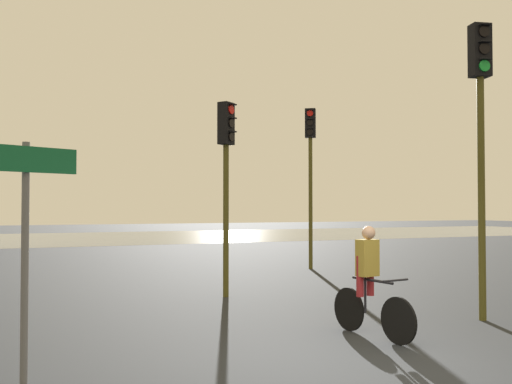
# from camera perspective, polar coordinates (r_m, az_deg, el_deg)

# --- Properties ---
(ground_plane) EXTENTS (120.00, 120.00, 0.00)m
(ground_plane) POSITION_cam_1_polar(r_m,az_deg,el_deg) (6.95, 12.97, -17.32)
(ground_plane) COLOR black
(water_strip) EXTENTS (80.00, 16.00, 0.01)m
(water_strip) POSITION_cam_1_polar(r_m,az_deg,el_deg) (36.79, -16.87, -4.43)
(water_strip) COLOR slate
(water_strip) RESTS_ON ground
(traffic_light_far_right) EXTENTS (0.40, 0.42, 4.96)m
(traffic_light_far_right) POSITION_cam_1_polar(r_m,az_deg,el_deg) (17.74, 5.46, 3.38)
(traffic_light_far_right) COLOR #4C4719
(traffic_light_far_right) RESTS_ON ground
(traffic_light_near_right) EXTENTS (0.37, 0.38, 5.00)m
(traffic_light_near_right) POSITION_cam_1_polar(r_m,az_deg,el_deg) (10.43, 21.56, 7.11)
(traffic_light_near_right) COLOR #4C4719
(traffic_light_near_right) RESTS_ON ground
(traffic_light_center) EXTENTS (0.41, 0.42, 4.13)m
(traffic_light_center) POSITION_cam_1_polar(r_m,az_deg,el_deg) (12.16, -3.00, 3.13)
(traffic_light_center) COLOR #4C4719
(traffic_light_center) RESTS_ON ground
(direction_sign_post) EXTENTS (1.03, 0.44, 2.60)m
(direction_sign_post) POSITION_cam_1_polar(r_m,az_deg,el_deg) (6.60, -22.01, -3.15)
(direction_sign_post) COLOR slate
(direction_sign_post) RESTS_ON ground
(cyclist) EXTENTS (0.47, 1.70, 1.62)m
(cyclist) POSITION_cam_1_polar(r_m,az_deg,el_deg) (8.63, 11.25, -8.67)
(cyclist) COLOR black
(cyclist) RESTS_ON ground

